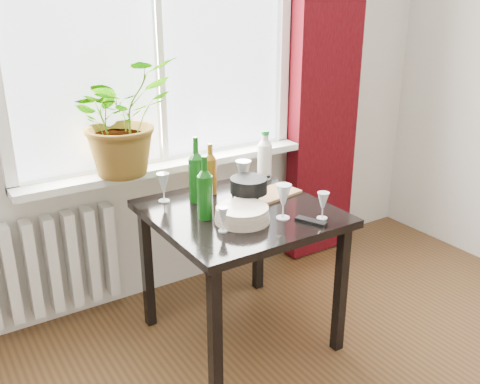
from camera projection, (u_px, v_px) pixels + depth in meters
window at (156, 22)px, 2.82m from camera, size 1.72×0.08×1.62m
windowsill at (169, 165)px, 3.04m from camera, size 1.72×0.20×0.04m
curtain at (326, 67)px, 3.41m from camera, size 0.50×0.12×2.56m
radiator at (42, 267)px, 2.84m from camera, size 0.80×0.10×0.55m
table at (240, 226)px, 2.68m from camera, size 0.85×0.85×0.74m
potted_plant at (121, 117)px, 2.74m from camera, size 0.65×0.61×0.60m
wine_bottle_left at (205, 187)px, 2.50m from camera, size 0.09×0.09×0.31m
wine_bottle_right at (196, 169)px, 2.69m from camera, size 0.09×0.09×0.34m
bottle_amber at (210, 168)px, 2.81m from camera, size 0.08×0.08×0.28m
cleaning_bottle at (265, 155)px, 3.03m from camera, size 0.09×0.09×0.29m
wineglass_front_right at (283, 201)px, 2.51m from camera, size 0.10×0.10×0.18m
wineglass_far_right at (323, 205)px, 2.52m from camera, size 0.07×0.07×0.14m
wineglass_back_center at (243, 178)px, 2.80m from camera, size 0.09×0.09×0.20m
wineglass_back_left at (163, 187)px, 2.72m from camera, size 0.07×0.07×0.16m
wineglass_front_left at (223, 219)px, 2.39m from camera, size 0.06×0.06×0.12m
plate_stack at (242, 214)px, 2.50m from camera, size 0.30×0.30×0.07m
fondue_pot at (249, 192)px, 2.67m from camera, size 0.25×0.22×0.15m
tv_remote at (311, 221)px, 2.49m from camera, size 0.10×0.16×0.02m
cutting_board at (273, 193)px, 2.84m from camera, size 0.30×0.22×0.01m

